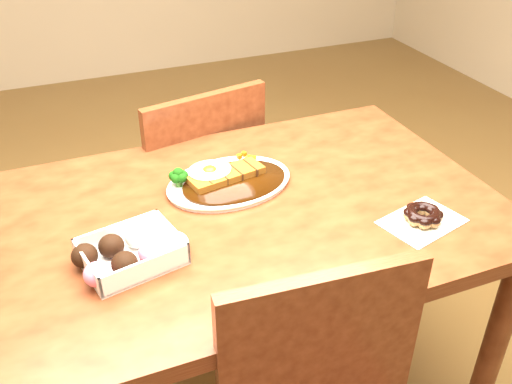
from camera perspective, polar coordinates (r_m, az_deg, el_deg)
name	(u,v)px	position (r m, az deg, el deg)	size (l,w,h in m)	color
table	(248,240)	(1.42, -0.76, -4.81)	(1.20, 0.80, 0.75)	#4C1F0F
chair_far	(192,191)	(1.94, -6.40, 0.09)	(0.49, 0.49, 0.87)	#4C1F0F
katsu_curry_plate	(227,180)	(1.44, -2.95, 1.23)	(0.34, 0.26, 0.06)	white
donut_box	(129,252)	(1.21, -12.55, -5.88)	(0.24, 0.19, 0.06)	white
pon_de_ring	(423,215)	(1.35, 16.36, -2.26)	(0.21, 0.17, 0.04)	silver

